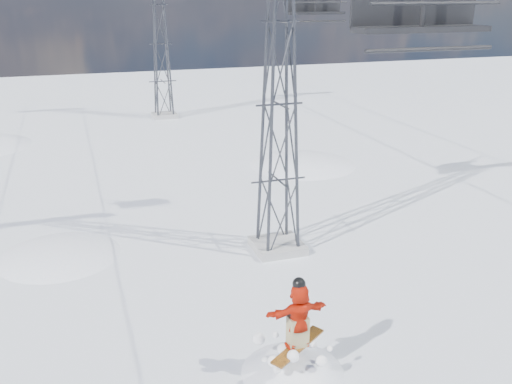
% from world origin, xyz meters
% --- Properties ---
extents(snow_terrain, '(39.00, 37.00, 22.00)m').
position_xyz_m(snow_terrain, '(-4.77, 21.24, -9.59)').
color(snow_terrain, white).
rests_on(snow_terrain, ground).
extents(lift_tower_near, '(5.20, 1.80, 11.43)m').
position_xyz_m(lift_tower_near, '(0.80, 8.00, 5.47)').
color(lift_tower_near, '#999999').
rests_on(lift_tower_near, ground).
extents(lift_tower_far, '(5.20, 1.80, 11.43)m').
position_xyz_m(lift_tower_far, '(0.80, 33.00, 5.47)').
color(lift_tower_far, '#999999').
rests_on(lift_tower_far, ground).
extents(lift_chair_near, '(1.96, 0.56, 2.43)m').
position_xyz_m(lift_chair_near, '(-1.40, -3.24, 8.91)').
color(lift_chair_near, black).
rests_on(lift_chair_near, ground).
extents(lift_chair_mid, '(2.23, 0.64, 2.76)m').
position_xyz_m(lift_chair_mid, '(3.00, 10.24, 8.64)').
color(lift_chair_mid, black).
rests_on(lift_chair_mid, ground).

